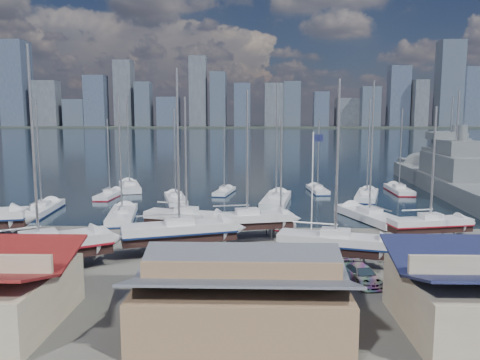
{
  "coord_description": "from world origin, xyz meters",
  "views": [
    {
      "loc": [
        0.75,
        -52.25,
        12.39
      ],
      "look_at": [
        -1.12,
        8.0,
        4.4
      ],
      "focal_mm": 35.0,
      "sensor_mm": 36.0,
      "label": 1
    }
  ],
  "objects_px": {
    "naval_ship_east": "(454,183)",
    "naval_ship_west": "(448,171)",
    "flagpole": "(313,182)",
    "car_a": "(60,272)"
  },
  "relations": [
    {
      "from": "naval_ship_east",
      "to": "naval_ship_west",
      "type": "relative_size",
      "value": 1.13
    },
    {
      "from": "naval_ship_east",
      "to": "car_a",
      "type": "distance_m",
      "value": 65.3
    },
    {
      "from": "car_a",
      "to": "flagpole",
      "type": "xyz_separation_m",
      "value": [
        20.51,
        9.89,
        5.67
      ]
    },
    {
      "from": "naval_ship_east",
      "to": "naval_ship_west",
      "type": "bearing_deg",
      "value": -15.73
    },
    {
      "from": "naval_ship_west",
      "to": "car_a",
      "type": "bearing_deg",
      "value": 139.13
    },
    {
      "from": "naval_ship_west",
      "to": "car_a",
      "type": "height_order",
      "value": "naval_ship_west"
    },
    {
      "from": "naval_ship_west",
      "to": "naval_ship_east",
      "type": "bearing_deg",
      "value": 161.07
    },
    {
      "from": "naval_ship_east",
      "to": "flagpole",
      "type": "relative_size",
      "value": 4.67
    },
    {
      "from": "flagpole",
      "to": "naval_ship_west",
      "type": "bearing_deg",
      "value": 56.64
    },
    {
      "from": "naval_ship_west",
      "to": "car_a",
      "type": "xyz_separation_m",
      "value": [
        -54.4,
        -61.35,
        -0.99
      ]
    }
  ]
}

